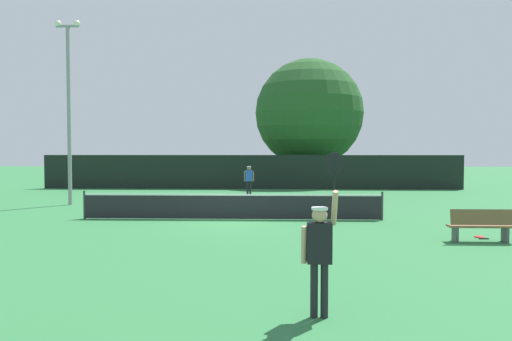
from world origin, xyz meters
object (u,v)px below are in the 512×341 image
light_pole (69,101)px  tennis_ball (220,218)px  player_serving (320,244)px  large_tree (309,113)px  spare_racket (480,237)px  parked_car_mid (378,173)px  parked_car_near (219,173)px  player_receiving (249,178)px  courtside_bench (481,225)px

light_pole → tennis_ball: bearing=-31.0°
player_serving → large_tree: size_ratio=0.27×
spare_racket → parked_car_mid: parked_car_mid is taller
large_tree → light_pole: bearing=-130.2°
player_serving → spare_racket: 9.16m
spare_racket → parked_car_near: (-10.55, 24.26, 0.76)m
player_serving → player_receiving: (-2.20, 20.59, -0.11)m
parked_car_near → spare_racket: bearing=-68.5°
large_tree → parked_car_near: 8.51m
courtside_bench → large_tree: (-3.27, 23.65, 4.93)m
player_serving → courtside_bench: (5.14, 6.53, -0.67)m
tennis_ball → courtside_bench: 9.06m
courtside_bench → player_serving: bearing=-128.2°
parked_car_near → player_receiving: bearing=-77.0°
player_serving → parked_car_mid: size_ratio=0.60×
player_receiving → spare_racket: (7.62, -13.30, -1.01)m
player_serving → light_pole: (-10.49, 15.57, 3.78)m
courtside_bench → light_pole: 18.59m
player_receiving → spare_racket: size_ratio=3.25×
player_receiving → parked_car_mid: size_ratio=0.39×
parked_car_mid → large_tree: bearing=-152.8°
light_pole → player_serving: bearing=-56.0°
tennis_ball → courtside_bench: courtside_bench is taller
player_serving → parked_car_near: 31.97m
player_serving → courtside_bench: bearing=51.8°
tennis_ball → large_tree: size_ratio=0.01×
player_receiving → parked_car_near: parked_car_near is taller
courtside_bench → spare_racket: bearing=69.7°
spare_racket → light_pole: size_ratio=0.06×
courtside_bench → parked_car_mid: parked_car_mid is taller
spare_racket → player_receiving: bearing=119.8°
light_pole → large_tree: (12.36, 14.61, 0.48)m
player_serving → parked_car_near: size_ratio=0.61×
spare_racket → light_pole: (-15.91, 8.28, 4.91)m
player_receiving → light_pole: bearing=31.2°
tennis_ball → parked_car_mid: parked_car_mid is taller
spare_racket → large_tree: 23.78m
tennis_ball → parked_car_near: parked_car_near is taller
parked_car_mid → light_pole: bearing=-132.2°
player_serving → tennis_ball: (-2.77, 10.93, -1.11)m
parked_car_mid → spare_racket: bearing=-90.3°
parked_car_near → light_pole: bearing=-110.5°
light_pole → parked_car_near: 17.36m
courtside_bench → parked_car_mid: bearing=84.7°
courtside_bench → parked_car_mid: 26.14m
player_serving → tennis_ball: size_ratio=38.03×
tennis_ball → large_tree: large_tree is taller
tennis_ball → courtside_bench: size_ratio=0.04×
tennis_ball → parked_car_mid: size_ratio=0.02×
player_receiving → parked_car_mid: 15.44m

